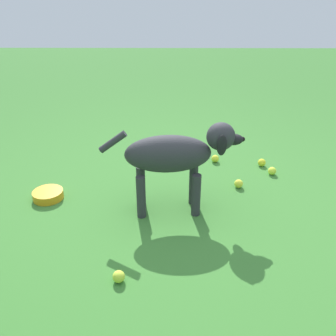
{
  "coord_description": "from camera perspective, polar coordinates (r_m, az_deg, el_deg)",
  "views": [
    {
      "loc": [
        0.02,
        2.19,
        1.41
      ],
      "look_at": [
        0.04,
        0.09,
        0.33
      ],
      "focal_mm": 38.32,
      "sensor_mm": 36.0,
      "label": 1
    }
  ],
  "objects": [
    {
      "name": "ground",
      "position": [
        2.6,
        0.95,
        -5.5
      ],
      "size": [
        14.0,
        14.0,
        0.0
      ],
      "primitive_type": "plane",
      "color": "#38722D"
    },
    {
      "name": "dog",
      "position": [
        2.32,
        1.35,
        2.07
      ],
      "size": [
        0.94,
        0.26,
        0.63
      ],
      "rotation": [
        0.0,
        0.0,
        3.22
      ],
      "color": "#2D2D33",
      "rests_on": "ground"
    },
    {
      "name": "tennis_ball_0",
      "position": [
        1.99,
        -7.85,
        -16.73
      ],
      "size": [
        0.07,
        0.07,
        0.07
      ],
      "primitive_type": "sphere",
      "color": "#C0D73D",
      "rests_on": "ground"
    },
    {
      "name": "tennis_ball_1",
      "position": [
        3.19,
        14.69,
        0.85
      ],
      "size": [
        0.07,
        0.07,
        0.07
      ],
      "primitive_type": "sphere",
      "color": "yellow",
      "rests_on": "ground"
    },
    {
      "name": "tennis_ball_2",
      "position": [
        2.82,
        11.16,
        -2.46
      ],
      "size": [
        0.07,
        0.07,
        0.07
      ],
      "primitive_type": "sphere",
      "color": "#D2D938",
      "rests_on": "ground"
    },
    {
      "name": "tennis_ball_3",
      "position": [
        3.07,
        16.22,
        -0.45
      ],
      "size": [
        0.07,
        0.07,
        0.07
      ],
      "primitive_type": "sphere",
      "color": "#C7DF39",
      "rests_on": "ground"
    },
    {
      "name": "tennis_ball_4",
      "position": [
        3.19,
        7.51,
        1.49
      ],
      "size": [
        0.07,
        0.07,
        0.07
      ],
      "primitive_type": "sphere",
      "color": "#C8D532",
      "rests_on": "ground"
    },
    {
      "name": "water_bowl",
      "position": [
        2.77,
        -18.53,
        -4.06
      ],
      "size": [
        0.22,
        0.22,
        0.06
      ],
      "primitive_type": "cylinder",
      "color": "orange",
      "rests_on": "ground"
    }
  ]
}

